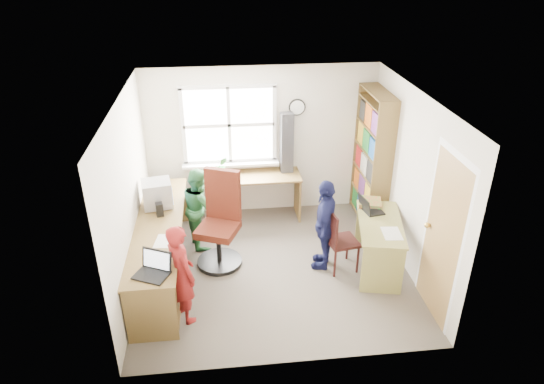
{
  "coord_description": "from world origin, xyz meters",
  "views": [
    {
      "loc": [
        -0.65,
        -5.42,
        3.99
      ],
      "look_at": [
        0.0,
        0.25,
        1.05
      ],
      "focal_mm": 32.0,
      "sensor_mm": 36.0,
      "label": 1
    }
  ],
  "objects_px": {
    "wooden_chair": "(338,238)",
    "person_navy": "(325,224)",
    "bookshelf": "(372,162)",
    "laptop_right": "(369,207)",
    "person_red": "(181,274)",
    "cd_tower": "(287,143)",
    "crt_monitor": "(157,194)",
    "laptop_left": "(154,269)",
    "right_desk": "(379,235)",
    "potted_plant": "(222,166)",
    "swivel_chair": "(220,225)",
    "person_green": "(200,207)",
    "l_desk": "(174,259)"
  },
  "relations": [
    {
      "from": "wooden_chair",
      "to": "person_navy",
      "type": "distance_m",
      "value": 0.25
    },
    {
      "from": "bookshelf",
      "to": "laptop_right",
      "type": "distance_m",
      "value": 1.06
    },
    {
      "from": "person_red",
      "to": "bookshelf",
      "type": "bearing_deg",
      "value": -86.72
    },
    {
      "from": "laptop_right",
      "to": "cd_tower",
      "type": "distance_m",
      "value": 1.7
    },
    {
      "from": "bookshelf",
      "to": "crt_monitor",
      "type": "distance_m",
      "value": 3.25
    },
    {
      "from": "laptop_left",
      "to": "person_navy",
      "type": "relative_size",
      "value": 0.35
    },
    {
      "from": "right_desk",
      "to": "potted_plant",
      "type": "relative_size",
      "value": 4.18
    },
    {
      "from": "wooden_chair",
      "to": "cd_tower",
      "type": "xyz_separation_m",
      "value": [
        -0.47,
        1.63,
        0.75
      ]
    },
    {
      "from": "laptop_left",
      "to": "person_red",
      "type": "xyz_separation_m",
      "value": [
        0.28,
        0.12,
        -0.18
      ]
    },
    {
      "from": "wooden_chair",
      "to": "crt_monitor",
      "type": "distance_m",
      "value": 2.53
    },
    {
      "from": "right_desk",
      "to": "laptop_right",
      "type": "height_order",
      "value": "laptop_right"
    },
    {
      "from": "swivel_chair",
      "to": "person_green",
      "type": "xyz_separation_m",
      "value": [
        -0.29,
        0.48,
        0.03
      ]
    },
    {
      "from": "potted_plant",
      "to": "bookshelf",
      "type": "bearing_deg",
      "value": -7.49
    },
    {
      "from": "potted_plant",
      "to": "person_green",
      "type": "height_order",
      "value": "person_green"
    },
    {
      "from": "right_desk",
      "to": "person_green",
      "type": "distance_m",
      "value": 2.55
    },
    {
      "from": "crt_monitor",
      "to": "l_desk",
      "type": "bearing_deg",
      "value": -84.72
    },
    {
      "from": "wooden_chair",
      "to": "crt_monitor",
      "type": "height_order",
      "value": "crt_monitor"
    },
    {
      "from": "bookshelf",
      "to": "crt_monitor",
      "type": "xyz_separation_m",
      "value": [
        -3.19,
        -0.61,
        -0.06
      ]
    },
    {
      "from": "swivel_chair",
      "to": "laptop_right",
      "type": "relative_size",
      "value": 3.53
    },
    {
      "from": "l_desk",
      "to": "person_green",
      "type": "relative_size",
      "value": 2.46
    },
    {
      "from": "cd_tower",
      "to": "bookshelf",
      "type": "bearing_deg",
      "value": -19.4
    },
    {
      "from": "person_red",
      "to": "person_navy",
      "type": "height_order",
      "value": "person_navy"
    },
    {
      "from": "bookshelf",
      "to": "person_green",
      "type": "bearing_deg",
      "value": -170.8
    },
    {
      "from": "laptop_right",
      "to": "laptop_left",
      "type": "bearing_deg",
      "value": 102.76
    },
    {
      "from": "laptop_left",
      "to": "laptop_right",
      "type": "relative_size",
      "value": 1.2
    },
    {
      "from": "wooden_chair",
      "to": "laptop_right",
      "type": "xyz_separation_m",
      "value": [
        0.49,
        0.31,
        0.27
      ]
    },
    {
      "from": "laptop_right",
      "to": "person_navy",
      "type": "distance_m",
      "value": 0.69
    },
    {
      "from": "laptop_left",
      "to": "potted_plant",
      "type": "bearing_deg",
      "value": 97.49
    },
    {
      "from": "laptop_left",
      "to": "cd_tower",
      "type": "relative_size",
      "value": 0.47
    },
    {
      "from": "laptop_left",
      "to": "potted_plant",
      "type": "xyz_separation_m",
      "value": [
        0.8,
        2.45,
        0.1
      ]
    },
    {
      "from": "person_green",
      "to": "person_navy",
      "type": "relative_size",
      "value": 0.93
    },
    {
      "from": "cd_tower",
      "to": "person_navy",
      "type": "bearing_deg",
      "value": -82.62
    },
    {
      "from": "person_green",
      "to": "person_navy",
      "type": "height_order",
      "value": "person_navy"
    },
    {
      "from": "bookshelf",
      "to": "laptop_left",
      "type": "bearing_deg",
      "value": -145.21
    },
    {
      "from": "l_desk",
      "to": "person_red",
      "type": "height_order",
      "value": "person_red"
    },
    {
      "from": "wooden_chair",
      "to": "potted_plant",
      "type": "relative_size",
      "value": 2.87
    },
    {
      "from": "cd_tower",
      "to": "person_green",
      "type": "bearing_deg",
      "value": -154.66
    },
    {
      "from": "person_green",
      "to": "bookshelf",
      "type": "bearing_deg",
      "value": -94.76
    },
    {
      "from": "bookshelf",
      "to": "cd_tower",
      "type": "xyz_separation_m",
      "value": [
        -1.27,
        0.35,
        0.23
      ]
    },
    {
      "from": "laptop_left",
      "to": "right_desk",
      "type": "bearing_deg",
      "value": 42.31
    },
    {
      "from": "person_red",
      "to": "person_navy",
      "type": "distance_m",
      "value": 2.05
    },
    {
      "from": "potted_plant",
      "to": "person_red",
      "type": "height_order",
      "value": "person_red"
    },
    {
      "from": "l_desk",
      "to": "swivel_chair",
      "type": "distance_m",
      "value": 0.83
    },
    {
      "from": "wooden_chair",
      "to": "laptop_left",
      "type": "xyz_separation_m",
      "value": [
        -2.29,
        -0.86,
        0.32
      ]
    },
    {
      "from": "laptop_right",
      "to": "person_red",
      "type": "height_order",
      "value": "person_red"
    },
    {
      "from": "laptop_right",
      "to": "person_navy",
      "type": "bearing_deg",
      "value": 97.08
    },
    {
      "from": "wooden_chair",
      "to": "person_navy",
      "type": "height_order",
      "value": "person_navy"
    },
    {
      "from": "swivel_chair",
      "to": "person_navy",
      "type": "xyz_separation_m",
      "value": [
        1.39,
        -0.27,
        0.07
      ]
    },
    {
      "from": "l_desk",
      "to": "laptop_right",
      "type": "relative_size",
      "value": 7.78
    },
    {
      "from": "laptop_right",
      "to": "potted_plant",
      "type": "xyz_separation_m",
      "value": [
        -1.98,
        1.28,
        0.15
      ]
    }
  ]
}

